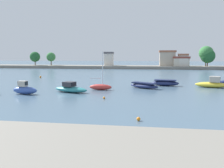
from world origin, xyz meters
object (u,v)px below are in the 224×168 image
moored_boat_4 (101,87)px  mooring_buoy_0 (138,119)px  moored_boat_5 (144,86)px  moored_boat_6 (165,83)px  moored_boat_7 (212,84)px  moored_boat_2 (25,89)px  mooring_buoy_4 (104,98)px  mooring_buoy_3 (40,77)px  moored_boat_3 (71,89)px

moored_boat_4 → mooring_buoy_0: (5.96, -15.46, -0.31)m
moored_boat_5 → mooring_buoy_0: bearing=-58.8°
moored_boat_6 → moored_boat_7: moored_boat_7 is taller
moored_boat_5 → moored_boat_2: bearing=-121.3°
moored_boat_7 → mooring_buoy_4: bearing=-127.8°
moored_boat_5 → moored_boat_6: size_ratio=1.05×
moored_boat_6 → mooring_buoy_3: 28.26m
moored_boat_2 → mooring_buoy_4: bearing=-2.9°
moored_boat_4 → moored_boat_5: 6.72m
moored_boat_3 → moored_boat_5: bearing=47.1°
mooring_buoy_4 → moored_boat_6: bearing=58.8°
mooring_buoy_3 → moored_boat_4: bearing=-43.7°
moored_boat_6 → mooring_buoy_4: (-7.90, -13.07, -0.34)m
mooring_buoy_4 → moored_boat_3: bearing=141.9°
mooring_buoy_0 → mooring_buoy_4: size_ratio=1.13×
moored_boat_3 → moored_boat_5: 11.15m
moored_boat_2 → mooring_buoy_0: bearing=-27.8°
moored_boat_6 → mooring_buoy_0: bearing=-91.6°
moored_boat_4 → mooring_buoy_4: 7.17m
moored_boat_2 → moored_boat_4: bearing=36.4°
moored_boat_6 → moored_boat_5: bearing=-126.0°
mooring_buoy_0 → mooring_buoy_3: (-22.75, 31.50, 0.07)m
moored_boat_3 → mooring_buoy_3: (-13.20, 18.78, -0.28)m
mooring_buoy_0 → moored_boat_5: bearing=89.2°
mooring_buoy_4 → moored_boat_7: bearing=38.5°
moored_boat_6 → moored_boat_2: bearing=-140.9°
moored_boat_7 → mooring_buoy_0: size_ratio=17.04×
mooring_buoy_4 → mooring_buoy_0: bearing=-63.8°
mooring_buoy_0 → moored_boat_2: bearing=145.1°
moored_boat_2 → mooring_buoy_3: moored_boat_2 is taller
mooring_buoy_3 → mooring_buoy_4: bearing=-51.1°
moored_boat_3 → moored_boat_6: bearing=52.4°
moored_boat_7 → mooring_buoy_0: bearing=-104.0°
moored_boat_3 → moored_boat_7: 21.70m
moored_boat_3 → moored_boat_4: 4.52m
mooring_buoy_4 → mooring_buoy_3: bearing=128.9°
moored_boat_5 → mooring_buoy_4: (-4.44, -9.51, -0.28)m
moored_boat_5 → mooring_buoy_3: moored_boat_5 is taller
moored_boat_7 → mooring_buoy_0: moored_boat_7 is taller
moored_boat_6 → mooring_buoy_3: (-26.46, 9.91, -0.25)m
moored_boat_5 → moored_boat_7: moored_boat_7 is taller
moored_boat_4 → moored_boat_6: bearing=34.9°
moored_boat_2 → moored_boat_7: bearing=28.3°
moored_boat_3 → mooring_buoy_3: 22.95m
moored_boat_6 → mooring_buoy_4: bearing=-113.0°
moored_boat_5 → moored_boat_6: 4.96m
moored_boat_6 → mooring_buoy_3: moored_boat_6 is taller
moored_boat_3 → moored_boat_6: (13.26, 8.86, -0.03)m
moored_boat_7 → moored_boat_5: bearing=-153.6°
moored_boat_7 → moored_boat_4: bearing=-149.8°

